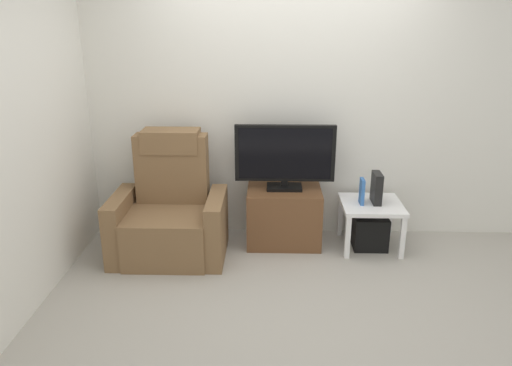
% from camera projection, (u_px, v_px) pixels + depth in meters
% --- Properties ---
extents(ground_plane, '(6.40, 6.40, 0.00)m').
position_uv_depth(ground_plane, '(289.00, 288.00, 3.83)').
color(ground_plane, '#9E998E').
extents(wall_back, '(6.40, 0.06, 2.60)m').
position_uv_depth(wall_back, '(287.00, 100.00, 4.47)').
color(wall_back, silver).
rests_on(wall_back, ground).
extents(wall_side, '(0.06, 4.48, 2.60)m').
position_uv_depth(wall_side, '(28.00, 124.00, 3.46)').
color(wall_side, silver).
rests_on(wall_side, ground).
extents(tv_stand, '(0.67, 0.48, 0.53)m').
position_uv_depth(tv_stand, '(284.00, 216.00, 4.52)').
color(tv_stand, brown).
rests_on(tv_stand, ground).
extents(television, '(0.90, 0.20, 0.60)m').
position_uv_depth(television, '(285.00, 156.00, 4.36)').
color(television, black).
rests_on(television, tv_stand).
extents(recliner_armchair, '(0.98, 0.78, 1.08)m').
position_uv_depth(recliner_armchair, '(170.00, 213.00, 4.30)').
color(recliner_armchair, brown).
rests_on(recliner_armchair, ground).
extents(side_table, '(0.54, 0.54, 0.43)m').
position_uv_depth(side_table, '(371.00, 210.00, 4.41)').
color(side_table, white).
rests_on(side_table, ground).
extents(subwoofer_box, '(0.31, 0.31, 0.31)m').
position_uv_depth(subwoofer_box, '(369.00, 231.00, 4.48)').
color(subwoofer_box, black).
rests_on(subwoofer_box, ground).
extents(book_upright, '(0.03, 0.12, 0.23)m').
position_uv_depth(book_upright, '(362.00, 191.00, 4.34)').
color(book_upright, '#3366B2').
rests_on(book_upright, side_table).
extents(game_console, '(0.07, 0.20, 0.28)m').
position_uv_depth(game_console, '(377.00, 188.00, 4.35)').
color(game_console, black).
rests_on(game_console, side_table).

